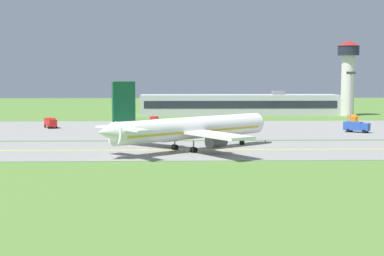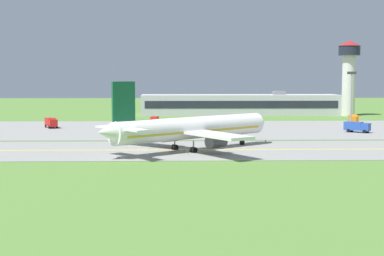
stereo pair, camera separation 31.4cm
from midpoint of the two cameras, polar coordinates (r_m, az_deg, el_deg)
The scene contains 13 objects.
ground_plane at distance 108.46m, azimuth -0.33°, elevation -2.16°, with size 500.00×500.00×0.00m, color #517A33.
taxiway_strip at distance 108.45m, azimuth -0.33°, elevation -2.13°, with size 240.00×28.00×0.10m, color gray.
apron_pad at distance 150.71m, azimuth 3.07°, elevation -0.11°, with size 140.00×52.00×0.10m, color gray.
taxiway_centreline at distance 108.45m, azimuth -0.33°, elevation -2.11°, with size 220.00×0.60×0.01m, color yellow.
airplane_lead at distance 106.89m, azimuth -0.25°, elevation -0.04°, with size 32.97×29.49×12.70m.
service_truck_baggage at distance 146.60m, azimuth 15.49°, elevation 0.15°, with size 6.03×5.25×2.60m.
service_truck_fuel at distance 164.02m, azimuth -4.13°, elevation 0.71°, with size 6.72×3.93×2.59m.
service_truck_catering at distance 171.18m, azimuth 15.18°, elevation 0.84°, with size 2.92×6.21×2.60m.
service_truck_pushback at distance 157.70m, azimuth -13.52°, elevation 0.53°, with size 4.35×6.31×2.60m.
terminal_building at distance 206.54m, azimuth 4.52°, elevation 2.25°, with size 68.25×12.25×8.19m.
control_tower at distance 207.48m, azimuth 14.75°, elevation 5.39°, with size 7.60×7.60×25.35m.
apron_light_mast at distance 165.39m, azimuth 14.98°, elevation 3.41°, with size 2.40×0.50×14.70m.
traffic_cone_near_edge at distance 122.33m, azimuth 7.01°, elevation -1.23°, with size 0.44×0.44×0.60m, color orange.
Camera 1 is at (-2.86, -107.55, 13.71)m, focal length 55.40 mm.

